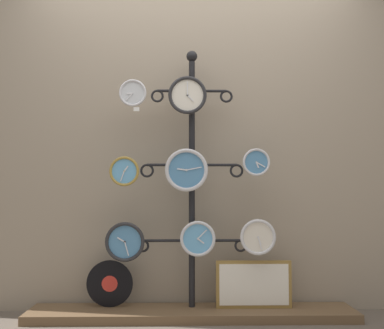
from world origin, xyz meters
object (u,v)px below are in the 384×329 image
display_stand (192,217)px  picture_frame (254,284)px  clock_middle_left (124,171)px  clock_middle_center (186,170)px  clock_middle_right (256,162)px  clock_top_center (187,95)px  clock_bottom_right (258,237)px  clock_top_left (133,93)px  vinyl_record (110,284)px  clock_bottom_center (198,239)px  clock_bottom_left (125,242)px

display_stand → picture_frame: (0.42, -0.05, -0.45)m
clock_middle_left → clock_middle_center: 0.42m
clock_middle_left → clock_middle_right: 0.90m
clock_top_center → clock_bottom_right: 1.08m
clock_middle_center → picture_frame: bearing=4.2°
clock_top_left → clock_bottom_right: size_ratio=0.78×
clock_top_left → clock_middle_right: 0.97m
display_stand → clock_middle_right: bearing=-9.8°
clock_middle_left → picture_frame: bearing=3.2°
vinyl_record → picture_frame: (0.99, -0.05, 0.00)m
display_stand → clock_top_center: 0.85m
clock_top_center → clock_middle_center: 0.52m
clock_top_left → clock_top_center: bearing=0.0°
display_stand → clock_bottom_center: 0.17m
clock_bottom_left → picture_frame: clock_bottom_left is taller
picture_frame → clock_middle_right: bearing=-53.1°
clock_middle_center → vinyl_record: clock_middle_center is taller
clock_bottom_right → picture_frame: size_ratio=0.47×
clock_bottom_left → vinyl_record: (-0.11, 0.10, -0.30)m
clock_middle_left → clock_middle_center: (0.42, 0.02, 0.01)m
picture_frame → clock_middle_left: bearing=-176.8°
clock_middle_left → vinyl_record: (-0.11, 0.10, -0.77)m
clock_bottom_right → clock_top_left: bearing=178.0°
clock_top_left → clock_middle_left: 0.54m
clock_middle_right → clock_bottom_right: bearing=-89.0°
clock_top_center → clock_middle_center: size_ratio=0.90×
picture_frame → display_stand: bearing=173.2°
clock_top_left → clock_middle_left: bearing=-161.3°
clock_bottom_center → vinyl_record: size_ratio=0.75×
clock_top_center → clock_bottom_right: bearing=-3.6°
clock_middle_center → clock_middle_right: clock_middle_right is taller
display_stand → clock_bottom_center: bearing=-68.3°
clock_middle_left → clock_bottom_left: clock_middle_left is taller
clock_top_center → clock_bottom_center: size_ratio=1.11×
clock_bottom_left → vinyl_record: 0.33m
clock_top_left → clock_middle_right: clock_top_left is taller
clock_bottom_left → clock_bottom_right: clock_bottom_right is taller
clock_top_left → clock_bottom_right: 1.30m
picture_frame → clock_bottom_right: bearing=-71.8°
clock_top_center → picture_frame: 1.37m
clock_middle_center → picture_frame: size_ratio=0.57×
display_stand → clock_top_left: 0.95m
clock_middle_right → clock_bottom_right: clock_middle_right is taller
clock_middle_center → clock_bottom_center: (0.08, -0.01, -0.46)m
clock_top_center → clock_middle_right: clock_top_center is taller
clock_top_left → vinyl_record: (-0.16, 0.08, -1.31)m
clock_bottom_left → clock_bottom_right: bearing=-0.6°
clock_middle_left → vinyl_record: size_ratio=0.63×
clock_bottom_right → vinyl_record: clock_bottom_right is taller
clock_top_center → vinyl_record: clock_top_center is taller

